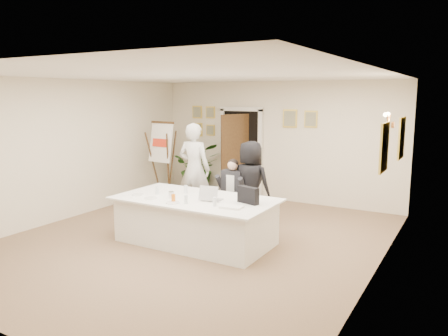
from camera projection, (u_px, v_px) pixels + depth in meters
name	position (u px, v px, depth m)	size (l,w,h in m)	color
floor	(194.00, 240.00, 7.54)	(7.00, 7.00, 0.00)	brown
ceiling	(192.00, 75.00, 7.08)	(6.00, 7.00, 0.02)	white
wall_back	(276.00, 141.00, 10.30)	(6.00, 0.10, 2.80)	beige
wall_left	(69.00, 149.00, 8.79)	(0.10, 7.00, 2.80)	beige
wall_right	(379.00, 177.00, 5.83)	(0.10, 7.00, 2.80)	beige
doorway	(239.00, 155.00, 10.65)	(1.14, 0.86, 2.20)	black
pictures_back_wall	(245.00, 121.00, 10.60)	(3.40, 0.06, 0.80)	#E1C34C
pictures_right_wall	(393.00, 142.00, 6.82)	(0.06, 2.20, 0.80)	#E1C34C
wall_sconce	(390.00, 120.00, 6.79)	(0.20, 0.30, 0.24)	#C37B3E
conference_table	(196.00, 220.00, 7.37)	(2.69, 1.44, 0.78)	white
seated_man	(232.00, 193.00, 8.25)	(0.56, 0.60, 1.31)	black
flip_chart	(164.00, 165.00, 10.27)	(0.65, 0.43, 1.84)	black
standing_man	(194.00, 169.00, 9.09)	(0.70, 0.46, 1.92)	silver
standing_woman	(250.00, 185.00, 8.16)	(0.81, 0.52, 1.65)	black
potted_palm	(198.00, 168.00, 11.16)	(1.18, 1.02, 1.31)	#2A5F1F
laptop	(212.00, 192.00, 7.14)	(0.32, 0.35, 0.28)	#B7BABC
laptop_bag	(248.00, 195.00, 6.92)	(0.38, 0.11, 0.27)	black
paper_stack	(232.00, 207.00, 6.66)	(0.33, 0.23, 0.03)	white
plate_left	(138.00, 195.00, 7.52)	(0.20, 0.20, 0.01)	white
plate_mid	(151.00, 198.00, 7.27)	(0.22, 0.22, 0.01)	white
plate_near	(173.00, 203.00, 6.96)	(0.22, 0.22, 0.01)	white
glass_a	(157.00, 190.00, 7.58)	(0.06, 0.06, 0.14)	silver
glass_b	(186.00, 199.00, 6.91)	(0.06, 0.06, 0.14)	silver
glass_c	(215.00, 202.00, 6.77)	(0.06, 0.06, 0.14)	silver
glass_d	(186.00, 189.00, 7.66)	(0.06, 0.06, 0.14)	silver
oj_glass	(173.00, 198.00, 7.02)	(0.07, 0.07, 0.13)	orange
steel_jug	(171.00, 195.00, 7.30)	(0.10, 0.10, 0.11)	silver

